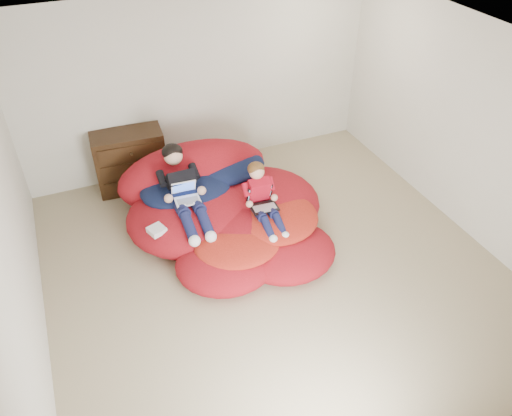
{
  "coord_description": "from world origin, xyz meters",
  "views": [
    {
      "loc": [
        -1.81,
        -3.78,
        4.06
      ],
      "look_at": [
        -0.1,
        0.26,
        0.7
      ],
      "focal_mm": 35.0,
      "sensor_mm": 36.0,
      "label": 1
    }
  ],
  "objects": [
    {
      "name": "beanbag_pile",
      "position": [
        -0.25,
        0.93,
        0.27
      ],
      "size": [
        2.48,
        2.54,
        0.93
      ],
      "color": "#A6121C",
      "rests_on": "ground"
    },
    {
      "name": "laptop_white",
      "position": [
        -0.72,
        0.91,
        0.63
      ],
      "size": [
        0.31,
        0.31,
        0.21
      ],
      "color": "white",
      "rests_on": "older_boy"
    },
    {
      "name": "cream_pillow",
      "position": [
        -0.77,
        1.61,
        0.62
      ],
      "size": [
        0.49,
        0.31,
        0.31
      ],
      "primitive_type": "ellipsoid",
      "color": "white",
      "rests_on": "beanbag_pile"
    },
    {
      "name": "older_boy",
      "position": [
        -0.72,
        1.03,
        0.67
      ],
      "size": [
        0.34,
        1.26,
        0.69
      ],
      "color": "black",
      "rests_on": "beanbag_pile"
    },
    {
      "name": "room_shell",
      "position": [
        0.0,
        0.0,
        0.22
      ],
      "size": [
        5.1,
        5.1,
        2.77
      ],
      "color": "tan",
      "rests_on": "ground"
    },
    {
      "name": "laptop_black",
      "position": [
        0.09,
        0.53,
        0.55
      ],
      "size": [
        0.33,
        0.31,
        0.23
      ],
      "color": "black",
      "rests_on": "younger_boy"
    },
    {
      "name": "younger_boy",
      "position": [
        0.09,
        0.54,
        0.62
      ],
      "size": [
        0.28,
        0.83,
        0.66
      ],
      "color": "red",
      "rests_on": "beanbag_pile"
    },
    {
      "name": "power_adapter",
      "position": [
        -1.16,
        0.65,
        0.42
      ],
      "size": [
        0.22,
        0.22,
        0.07
      ],
      "primitive_type": "cube",
      "rotation": [
        0.0,
        0.0,
        0.34
      ],
      "color": "white",
      "rests_on": "beanbag_pile"
    },
    {
      "name": "dresser",
      "position": [
        -1.13,
        2.25,
        0.42
      ],
      "size": [
        0.97,
        0.56,
        0.84
      ],
      "color": "black",
      "rests_on": "ground"
    }
  ]
}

